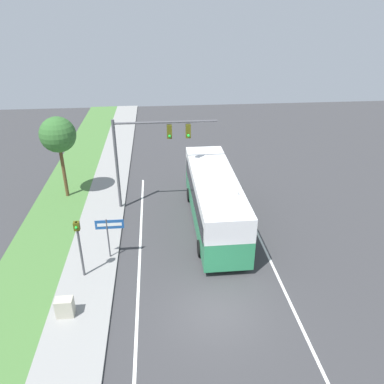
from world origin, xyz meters
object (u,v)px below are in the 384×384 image
at_px(street_sign, 109,230).
at_px(utility_cabinet, 65,307).
at_px(bus, 214,197).
at_px(signal_gantry, 147,145).
at_px(pedestrian_signal, 79,241).

relative_size(street_sign, utility_cabinet, 2.76).
distance_m(street_sign, utility_cabinet, 4.75).
relative_size(bus, utility_cabinet, 11.84).
xyz_separation_m(bus, street_sign, (-6.16, -3.10, -0.12)).
relative_size(signal_gantry, utility_cabinet, 7.40).
bearing_deg(utility_cabinet, street_sign, 68.89).
bearing_deg(pedestrian_signal, bus, 31.73).
bearing_deg(pedestrian_signal, signal_gantry, 64.99).
height_order(bus, utility_cabinet, bus).
xyz_separation_m(bus, pedestrian_signal, (-7.44, -4.60, 0.28)).
relative_size(signal_gantry, pedestrian_signal, 2.03).
xyz_separation_m(bus, signal_gantry, (-4.03, 2.71, 2.56)).
bearing_deg(signal_gantry, utility_cabinet, -110.58).
relative_size(bus, pedestrian_signal, 3.25).
distance_m(signal_gantry, pedestrian_signal, 8.39).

